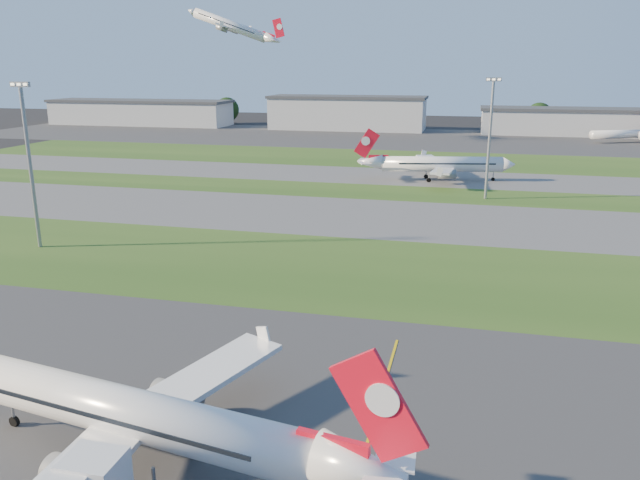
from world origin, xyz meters
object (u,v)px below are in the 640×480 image
(airliner_parked, at_px, (139,417))
(airliner_taxiing, at_px, (440,164))
(light_mast_centre, at_px, (490,131))
(mini_jet_near, at_px, (622,134))
(light_mast_west, at_px, (29,155))

(airliner_parked, distance_m, airliner_taxiing, 125.33)
(light_mast_centre, bearing_deg, airliner_taxiing, 117.73)
(mini_jet_near, bearing_deg, light_mast_west, -150.46)
(airliner_parked, xyz_separation_m, mini_jet_near, (77.41, 224.63, -0.61))
(airliner_taxiing, distance_m, light_mast_west, 97.51)
(airliner_parked, relative_size, mini_jet_near, 1.33)
(airliner_taxiing, height_order, mini_jet_near, airliner_taxiing)
(airliner_parked, height_order, light_mast_centre, light_mast_centre)
(airliner_taxiing, relative_size, mini_jet_near, 1.40)
(airliner_parked, distance_m, light_mast_centre, 107.25)
(light_mast_west, bearing_deg, mini_jet_near, 55.44)
(light_mast_west, xyz_separation_m, light_mast_centre, (70.00, 56.00, 0.00))
(light_mast_west, bearing_deg, light_mast_centre, 38.66)
(airliner_taxiing, bearing_deg, airliner_parked, 72.03)
(airliner_parked, relative_size, airliner_taxiing, 0.95)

